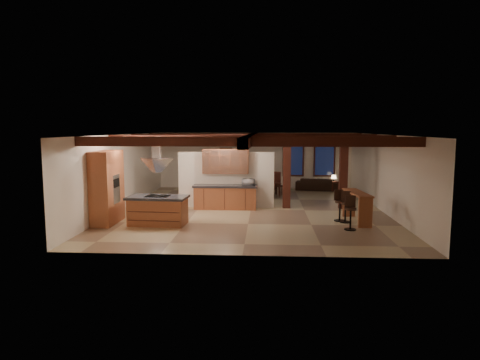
% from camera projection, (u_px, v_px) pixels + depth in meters
% --- Properties ---
extents(ground, '(12.00, 12.00, 0.00)m').
position_uv_depth(ground, '(251.00, 210.00, 16.56)').
color(ground, tan).
rests_on(ground, ground).
extents(room_walls, '(12.00, 12.00, 12.00)m').
position_uv_depth(room_walls, '(251.00, 164.00, 16.34)').
color(room_walls, white).
rests_on(room_walls, ground).
extents(ceiling_beams, '(10.00, 12.00, 0.28)m').
position_uv_depth(ceiling_beams, '(251.00, 138.00, 16.22)').
color(ceiling_beams, '#38170E').
rests_on(ceiling_beams, room_walls).
extents(timber_posts, '(2.50, 0.30, 2.90)m').
position_uv_depth(timber_posts, '(315.00, 164.00, 16.69)').
color(timber_posts, '#38170E').
rests_on(timber_posts, ground).
extents(partition_wall, '(3.80, 0.18, 2.20)m').
position_uv_depth(partition_wall, '(226.00, 180.00, 16.98)').
color(partition_wall, white).
rests_on(partition_wall, ground).
extents(pantry_cabinet, '(0.67, 1.60, 2.40)m').
position_uv_depth(pantry_cabinet, '(107.00, 187.00, 14.11)').
color(pantry_cabinet, '#9C5332').
rests_on(pantry_cabinet, ground).
extents(back_counter, '(2.50, 0.66, 0.94)m').
position_uv_depth(back_counter, '(225.00, 197.00, 16.67)').
color(back_counter, '#9C5332').
rests_on(back_counter, ground).
extents(upper_display_cabinet, '(1.80, 0.36, 0.95)m').
position_uv_depth(upper_display_cabinet, '(226.00, 161.00, 16.70)').
color(upper_display_cabinet, '#9C5332').
rests_on(upper_display_cabinet, partition_wall).
extents(range_hood, '(1.10, 1.10, 1.40)m').
position_uv_depth(range_hood, '(157.00, 170.00, 13.80)').
color(range_hood, silver).
rests_on(range_hood, room_walls).
extents(back_windows, '(2.70, 0.07, 1.70)m').
position_uv_depth(back_windows, '(309.00, 160.00, 22.09)').
color(back_windows, '#38170E').
rests_on(back_windows, room_walls).
extents(framed_art, '(0.65, 0.05, 0.85)m').
position_uv_depth(framed_art, '(226.00, 156.00, 22.32)').
color(framed_art, '#38170E').
rests_on(framed_art, room_walls).
extents(recessed_cans, '(3.16, 2.46, 0.03)m').
position_uv_depth(recessed_cans, '(174.00, 136.00, 14.44)').
color(recessed_cans, silver).
rests_on(recessed_cans, room_walls).
extents(kitchen_island, '(1.99, 1.16, 0.96)m').
position_uv_depth(kitchen_island, '(158.00, 210.00, 13.96)').
color(kitchen_island, '#9C5332').
rests_on(kitchen_island, ground).
extents(dining_table, '(1.98, 1.24, 0.66)m').
position_uv_depth(dining_table, '(260.00, 189.00, 19.75)').
color(dining_table, '#3D180F').
rests_on(dining_table, ground).
extents(sofa, '(2.20, 1.22, 0.61)m').
position_uv_depth(sofa, '(317.00, 184.00, 21.78)').
color(sofa, black).
rests_on(sofa, ground).
extents(microwave, '(0.50, 0.37, 0.25)m').
position_uv_depth(microwave, '(248.00, 182.00, 16.54)').
color(microwave, '#BBBABF').
rests_on(microwave, back_counter).
extents(bar_counter, '(0.68, 1.97, 1.02)m').
position_uv_depth(bar_counter, '(357.00, 202.00, 14.35)').
color(bar_counter, '#9C5332').
rests_on(bar_counter, ground).
extents(side_table, '(0.52, 0.52, 0.50)m').
position_uv_depth(side_table, '(334.00, 186.00, 21.42)').
color(side_table, '#38170E').
rests_on(side_table, ground).
extents(table_lamp, '(0.26, 0.26, 0.31)m').
position_uv_depth(table_lamp, '(334.00, 177.00, 21.36)').
color(table_lamp, black).
rests_on(table_lamp, side_table).
extents(bar_stool_a, '(0.37, 0.37, 1.06)m').
position_uv_depth(bar_stool_a, '(351.00, 213.00, 13.25)').
color(bar_stool_a, black).
rests_on(bar_stool_a, ground).
extents(bar_stool_b, '(0.37, 0.38, 1.06)m').
position_uv_depth(bar_stool_b, '(340.00, 205.00, 14.52)').
color(bar_stool_b, black).
rests_on(bar_stool_b, ground).
extents(bar_stool_c, '(0.37, 0.38, 1.04)m').
position_uv_depth(bar_stool_c, '(346.00, 207.00, 14.30)').
color(bar_stool_c, black).
rests_on(bar_stool_c, ground).
extents(dining_chairs, '(2.18, 2.18, 1.13)m').
position_uv_depth(dining_chairs, '(260.00, 184.00, 19.72)').
color(dining_chairs, '#38170E').
rests_on(dining_chairs, ground).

